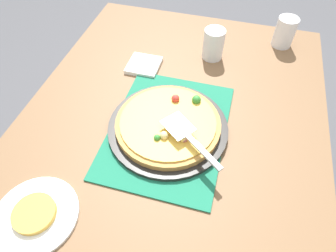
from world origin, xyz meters
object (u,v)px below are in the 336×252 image
at_px(pizza, 169,123).
at_px(plate_far_right, 36,215).
at_px(pizza_server, 188,136).
at_px(cup_far, 213,44).
at_px(napkin_stack, 144,65).
at_px(served_slice_right, 34,213).
at_px(pizza_pan, 168,127).
at_px(cup_near, 285,32).

height_order(pizza, plate_far_right, pizza).
bearing_deg(pizza_server, cup_far, 0.77).
bearing_deg(cup_far, napkin_stack, 118.57).
relative_size(served_slice_right, cup_far, 0.92).
height_order(plate_far_right, cup_far, cup_far).
relative_size(pizza_pan, pizza_server, 1.84).
relative_size(pizza_server, napkin_stack, 1.72).
relative_size(cup_near, pizza_server, 0.58).
distance_m(pizza_pan, pizza_server, 0.11).
bearing_deg(cup_near, napkin_stack, 119.64).
bearing_deg(pizza, napkin_stack, 32.11).
bearing_deg(cup_far, plate_far_right, 157.36).
xyz_separation_m(cup_near, cup_far, (-0.16, 0.26, 0.00)).
bearing_deg(cup_far, cup_near, -59.40).
xyz_separation_m(pizza_pan, plate_far_right, (-0.37, 0.25, -0.01)).
height_order(pizza_pan, cup_far, cup_far).
distance_m(plate_far_right, cup_far, 0.84).
height_order(plate_far_right, cup_near, cup_near).
xyz_separation_m(pizza, cup_near, (0.57, -0.33, 0.03)).
xyz_separation_m(served_slice_right, napkin_stack, (0.64, -0.08, -0.01)).
bearing_deg(served_slice_right, pizza_pan, -34.73).
bearing_deg(cup_near, cup_far, 120.60).
distance_m(served_slice_right, cup_near, 1.10).
height_order(cup_near, cup_far, same).
relative_size(pizza_pan, napkin_stack, 3.17).
bearing_deg(pizza_pan, cup_far, -9.72).
height_order(pizza_pan, pizza, pizza).
height_order(pizza_server, napkin_stack, pizza_server).
bearing_deg(plate_far_right, pizza_pan, -34.73).
xyz_separation_m(cup_near, pizza_server, (-0.63, 0.26, 0.01)).
bearing_deg(cup_near, pizza_server, 157.62).
distance_m(pizza_pan, cup_far, 0.42).
height_order(cup_near, napkin_stack, cup_near).
distance_m(plate_far_right, pizza_server, 0.45).
bearing_deg(plate_far_right, served_slice_right, 0.00).
bearing_deg(napkin_stack, served_slice_right, 172.86).
relative_size(pizza, served_slice_right, 3.00).
height_order(pizza, served_slice_right, pizza).
bearing_deg(pizza, served_slice_right, 145.08).
xyz_separation_m(served_slice_right, pizza_server, (0.30, -0.33, 0.05)).
distance_m(served_slice_right, napkin_stack, 0.65).
relative_size(plate_far_right, napkin_stack, 1.83).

